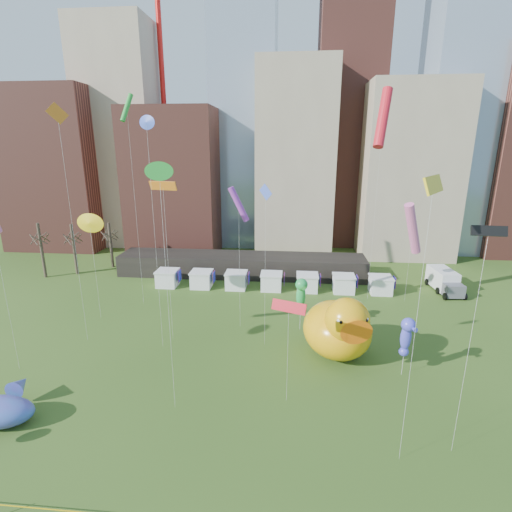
# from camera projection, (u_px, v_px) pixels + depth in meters

# --- Properties ---
(skyline) EXTENTS (101.00, 23.00, 68.00)m
(skyline) POSITION_uv_depth(u_px,v_px,m) (286.00, 135.00, 72.34)
(skyline) COLOR brown
(skyline) RESTS_ON ground
(pavilion) EXTENTS (38.00, 6.00, 3.20)m
(pavilion) POSITION_uv_depth(u_px,v_px,m) (242.00, 265.00, 60.15)
(pavilion) COLOR black
(pavilion) RESTS_ON ground
(vendor_tents) EXTENTS (33.24, 2.80, 2.40)m
(vendor_tents) POSITION_uv_depth(u_px,v_px,m) (271.00, 282.00, 54.09)
(vendor_tents) COLOR white
(vendor_tents) RESTS_ON ground
(bare_trees) EXTENTS (8.44, 6.44, 8.50)m
(bare_trees) POSITION_uv_depth(u_px,v_px,m) (75.00, 248.00, 60.42)
(bare_trees) COLOR #382B21
(bare_trees) RESTS_ON ground
(big_duck) EXTENTS (7.91, 9.41, 6.73)m
(big_duck) POSITION_uv_depth(u_px,v_px,m) (339.00, 328.00, 36.20)
(big_duck) COLOR #EEA40C
(big_duck) RESTS_ON ground
(small_duck) EXTENTS (3.35, 3.86, 2.72)m
(small_duck) POSITION_uv_depth(u_px,v_px,m) (342.00, 335.00, 38.68)
(small_duck) COLOR white
(small_duck) RESTS_ON ground
(seahorse_green) EXTENTS (1.55, 1.82, 5.98)m
(seahorse_green) POSITION_uv_depth(u_px,v_px,m) (301.00, 293.00, 41.30)
(seahorse_green) COLOR silver
(seahorse_green) RESTS_ON ground
(seahorse_purple) EXTENTS (1.60, 1.78, 5.51)m
(seahorse_purple) POSITION_uv_depth(u_px,v_px,m) (406.00, 334.00, 33.01)
(seahorse_purple) COLOR silver
(seahorse_purple) RESTS_ON ground
(box_truck) EXTENTS (3.25, 7.08, 2.92)m
(box_truck) POSITION_uv_depth(u_px,v_px,m) (444.00, 280.00, 53.51)
(box_truck) COLOR white
(box_truck) RESTS_ON ground
(kite_0) EXTENTS (2.69, 4.30, 26.22)m
(kite_0) POSITION_uv_depth(u_px,v_px,m) (383.00, 118.00, 44.68)
(kite_0) COLOR silver
(kite_0) RESTS_ON ground
(kite_3) EXTENTS (1.50, 1.81, 25.21)m
(kite_3) POSITION_uv_depth(u_px,v_px,m) (127.00, 108.00, 42.91)
(kite_3) COLOR silver
(kite_3) RESTS_ON ground
(kite_4) EXTENTS (1.96, 2.81, 18.07)m
(kite_4) POSITION_uv_depth(u_px,v_px,m) (433.00, 187.00, 20.16)
(kite_4) COLOR silver
(kite_4) RESTS_ON ground
(kite_5) EXTENTS (1.17, 0.68, 22.12)m
(kite_5) POSITION_uv_depth(u_px,v_px,m) (146.00, 125.00, 33.21)
(kite_5) COLOR silver
(kite_5) RESTS_ON ground
(kite_6) EXTENTS (1.43, 1.29, 23.27)m
(kite_6) POSITION_uv_depth(u_px,v_px,m) (59.00, 126.00, 34.36)
(kite_6) COLOR silver
(kite_6) RESTS_ON ground
(kite_7) EXTENTS (2.25, 0.98, 15.60)m
(kite_7) POSITION_uv_depth(u_px,v_px,m) (239.00, 204.00, 39.62)
(kite_7) COLOR silver
(kite_7) RESTS_ON ground
(kite_8) EXTENTS (2.64, 1.35, 8.48)m
(kite_8) POSITION_uv_depth(u_px,v_px,m) (289.00, 307.00, 28.51)
(kite_8) COLOR silver
(kite_8) RESTS_ON ground
(kite_9) EXTENTS (3.68, 3.62, 13.03)m
(kite_9) POSITION_uv_depth(u_px,v_px,m) (413.00, 229.00, 47.72)
(kite_9) COLOR silver
(kite_9) RESTS_ON ground
(kite_10) EXTENTS (1.91, 0.47, 15.28)m
(kite_10) POSITION_uv_depth(u_px,v_px,m) (488.00, 235.00, 21.56)
(kite_10) COLOR silver
(kite_10) RESTS_ON ground
(kite_11) EXTENTS (1.24, 0.38, 18.59)m
(kite_11) POSITION_uv_depth(u_px,v_px,m) (159.00, 174.00, 25.01)
(kite_11) COLOR silver
(kite_11) RESTS_ON ground
(kite_12) EXTENTS (2.20, 0.50, 12.41)m
(kite_12) POSITION_uv_depth(u_px,v_px,m) (90.00, 223.00, 42.42)
(kite_12) COLOR silver
(kite_12) RESTS_ON ground
(kite_13) EXTENTS (1.25, 0.95, 16.26)m
(kite_13) POSITION_uv_depth(u_px,v_px,m) (266.00, 201.00, 35.34)
(kite_13) COLOR silver
(kite_13) RESTS_ON ground
(kite_14) EXTENTS (2.81, 1.06, 16.36)m
(kite_14) POSITION_uv_depth(u_px,v_px,m) (163.00, 187.00, 36.27)
(kite_14) COLOR silver
(kite_14) RESTS_ON ground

